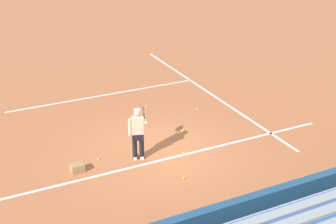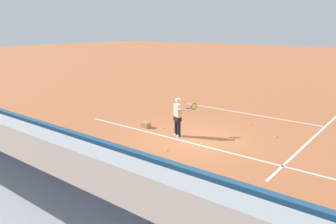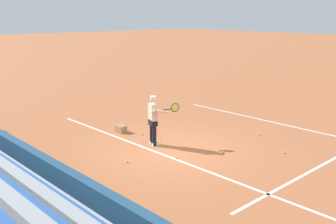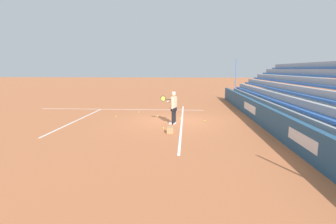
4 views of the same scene
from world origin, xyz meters
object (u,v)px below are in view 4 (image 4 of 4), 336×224
(tennis_player, at_px, (173,107))
(tennis_ball_on_baseline, at_px, (205,121))
(ball_box_cardboard, at_px, (170,130))
(tennis_ball_toward_net, at_px, (181,118))
(tennis_ball_near_player, at_px, (139,112))
(tennis_ball_midcourt, at_px, (163,128))
(tennis_ball_far_left, at_px, (116,116))
(tennis_ball_by_box, at_px, (158,116))

(tennis_player, relative_size, tennis_ball_on_baseline, 25.98)
(ball_box_cardboard, bearing_deg, tennis_ball_toward_net, -7.00)
(tennis_player, distance_m, tennis_ball_near_player, 4.43)
(tennis_ball_midcourt, distance_m, tennis_ball_near_player, 5.18)
(tennis_ball_on_baseline, relative_size, tennis_ball_far_left, 1.00)
(tennis_ball_by_box, bearing_deg, tennis_ball_on_baseline, -117.26)
(tennis_ball_far_left, bearing_deg, ball_box_cardboard, -137.09)
(ball_box_cardboard, height_order, tennis_ball_toward_net, ball_box_cardboard)
(tennis_ball_toward_net, relative_size, tennis_ball_on_baseline, 1.00)
(ball_box_cardboard, xyz_separation_m, tennis_ball_near_player, (5.54, 2.46, -0.10))
(ball_box_cardboard, bearing_deg, tennis_player, -1.47)
(ball_box_cardboard, height_order, tennis_ball_near_player, ball_box_cardboard)
(tennis_ball_on_baseline, bearing_deg, tennis_ball_by_box, 62.74)
(tennis_ball_near_player, xyz_separation_m, tennis_ball_far_left, (-1.70, 1.11, 0.00))
(tennis_ball_toward_net, bearing_deg, tennis_ball_far_left, 84.29)
(ball_box_cardboard, bearing_deg, tennis_ball_midcourt, 25.44)
(tennis_ball_by_box, distance_m, tennis_ball_far_left, 2.56)
(tennis_ball_by_box, relative_size, tennis_ball_near_player, 1.00)
(ball_box_cardboard, height_order, tennis_ball_by_box, ball_box_cardboard)
(tennis_ball_midcourt, relative_size, tennis_ball_near_player, 1.00)
(tennis_ball_toward_net, bearing_deg, tennis_player, 165.65)
(tennis_ball_near_player, distance_m, tennis_ball_on_baseline, 5.08)
(ball_box_cardboard, bearing_deg, tennis_ball_on_baseline, -33.06)
(tennis_ball_by_box, height_order, tennis_ball_on_baseline, same)
(tennis_ball_far_left, bearing_deg, tennis_ball_on_baseline, -101.82)
(ball_box_cardboard, distance_m, tennis_ball_midcourt, 0.88)
(tennis_player, bearing_deg, tennis_ball_near_player, 35.29)
(tennis_ball_near_player, bearing_deg, tennis_ball_toward_net, -126.02)
(tennis_ball_midcourt, xyz_separation_m, tennis_ball_toward_net, (2.65, -0.80, 0.00))
(tennis_player, xyz_separation_m, tennis_ball_toward_net, (1.45, -0.37, -0.86))
(ball_box_cardboard, xyz_separation_m, tennis_ball_on_baseline, (2.72, -1.77, -0.10))
(tennis_player, height_order, ball_box_cardboard, tennis_player)
(tennis_ball_on_baseline, bearing_deg, tennis_ball_far_left, 78.18)
(tennis_ball_by_box, xyz_separation_m, tennis_ball_far_left, (-0.33, 2.54, 0.00))
(ball_box_cardboard, relative_size, tennis_ball_far_left, 6.06)
(ball_box_cardboard, height_order, tennis_ball_midcourt, ball_box_cardboard)
(tennis_ball_midcourt, height_order, tennis_ball_toward_net, same)
(tennis_ball_midcourt, relative_size, tennis_ball_toward_net, 1.00)
(tennis_ball_midcourt, xyz_separation_m, tennis_ball_far_left, (3.05, 3.19, 0.00))
(ball_box_cardboard, bearing_deg, tennis_ball_near_player, 23.96)
(tennis_ball_far_left, bearing_deg, tennis_ball_near_player, -33.18)
(tennis_player, bearing_deg, tennis_ball_by_box, 26.42)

